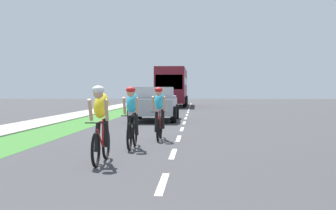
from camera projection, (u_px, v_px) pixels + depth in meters
ground_plane at (185, 121)px, 22.69m from camera, size 120.00×120.00×0.00m
grass_verge at (90, 121)px, 22.96m from camera, size 1.95×70.00×0.01m
sidewalk_concrete at (52, 120)px, 23.07m from camera, size 1.85×70.00×0.10m
lane_markings_center at (186, 116)px, 26.68m from camera, size 0.12×54.30×0.01m
cyclist_lead at (101, 124)px, 9.48m from camera, size 0.42×1.72×1.58m
cyclist_trailing at (132, 117)px, 12.00m from camera, size 0.42×1.72×1.58m
cyclist_distant at (159, 113)px, 14.07m from camera, size 0.42×1.72×1.58m
pickup_silver at (155, 104)px, 22.90m from camera, size 2.22×5.10×1.64m
sedan_blue at (162, 100)px, 35.00m from camera, size 1.98×4.30×1.52m
bus_maroon at (172, 85)px, 44.14m from camera, size 2.78×11.60×3.48m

